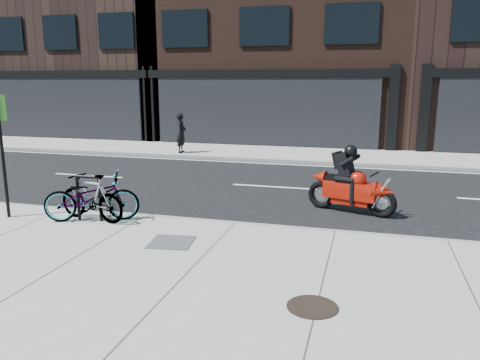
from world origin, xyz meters
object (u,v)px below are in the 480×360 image
(motorcycle, at_px, (355,186))
(pedestrian, at_px, (181,133))
(bicycle_rear, at_px, (91,197))
(utility_grate, at_px, (171,242))
(bike_rack, at_px, (89,194))
(bicycle_front, at_px, (92,197))
(sign_post, at_px, (2,146))
(manhole_cover, at_px, (312,307))

(motorcycle, bearing_deg, pedestrian, 154.22)
(bicycle_rear, distance_m, utility_grate, 2.32)
(bike_rack, bearing_deg, pedestrian, 100.73)
(bicycle_front, bearing_deg, pedestrian, -11.39)
(bike_rack, relative_size, motorcycle, 0.47)
(bicycle_rear, xyz_separation_m, sign_post, (-1.85, -0.26, 1.03))
(motorcycle, bearing_deg, bike_rack, -136.79)
(motorcycle, relative_size, sign_post, 0.80)
(bicycle_front, xyz_separation_m, utility_grate, (2.10, -0.81, -0.49))
(bicycle_rear, height_order, utility_grate, bicycle_rear)
(manhole_cover, bearing_deg, pedestrian, 119.52)
(bicycle_rear, relative_size, pedestrian, 1.03)
(bicycle_front, bearing_deg, sign_post, 75.30)
(bicycle_rear, bearing_deg, bike_rack, -78.73)
(pedestrian, distance_m, sign_post, 9.38)
(motorcycle, bearing_deg, manhole_cover, -75.94)
(bicycle_rear, height_order, sign_post, sign_post)
(bike_rack, distance_m, motorcycle, 5.78)
(bicycle_rear, bearing_deg, sign_post, -70.87)
(motorcycle, bearing_deg, bicycle_front, -136.51)
(pedestrian, relative_size, sign_post, 0.62)
(sign_post, bearing_deg, bike_rack, -12.37)
(manhole_cover, relative_size, utility_grate, 0.88)
(bicycle_rear, relative_size, motorcycle, 0.81)
(bicycle_rear, bearing_deg, pedestrian, -157.67)
(bicycle_front, relative_size, motorcycle, 0.94)
(bike_rack, xyz_separation_m, bicycle_rear, (0.05, 0.00, -0.07))
(bike_rack, relative_size, utility_grate, 1.27)
(bicycle_front, relative_size, manhole_cover, 2.90)
(bicycle_front, xyz_separation_m, manhole_cover, (4.82, -2.58, -0.49))
(bicycle_front, distance_m, pedestrian, 9.28)
(bicycle_rear, relative_size, utility_grate, 2.19)
(pedestrian, distance_m, manhole_cover, 13.45)
(bike_rack, height_order, utility_grate, bike_rack)
(pedestrian, bearing_deg, sign_post, 172.81)
(bicycle_rear, xyz_separation_m, utility_grate, (2.11, -0.81, -0.49))
(utility_grate, bearing_deg, pedestrian, 111.44)
(bicycle_front, relative_size, bicycle_rear, 1.16)
(bike_rack, height_order, manhole_cover, bike_rack)
(bike_rack, height_order, bicycle_rear, bicycle_rear)
(motorcycle, bearing_deg, utility_grate, -115.07)
(manhole_cover, xyz_separation_m, sign_post, (-6.69, 2.33, 1.52))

